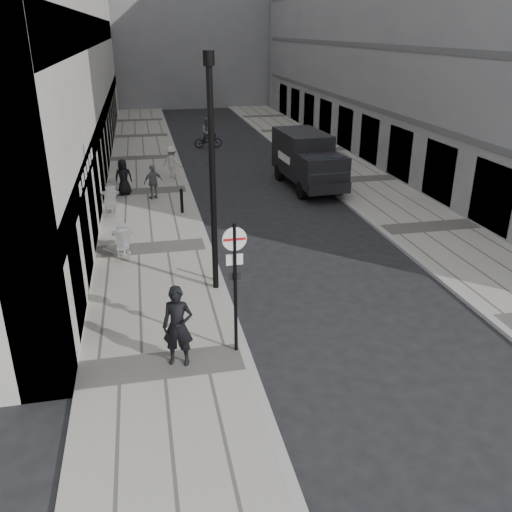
% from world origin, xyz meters
% --- Properties ---
extents(ground, '(120.00, 120.00, 0.00)m').
position_xyz_m(ground, '(0.00, 0.00, 0.00)').
color(ground, black).
rests_on(ground, ground).
extents(sidewalk, '(4.00, 60.00, 0.12)m').
position_xyz_m(sidewalk, '(-2.00, 18.00, 0.06)').
color(sidewalk, gray).
rests_on(sidewalk, ground).
extents(far_sidewalk, '(4.00, 60.00, 0.12)m').
position_xyz_m(far_sidewalk, '(9.00, 18.00, 0.06)').
color(far_sidewalk, gray).
rests_on(far_sidewalk, ground).
extents(walking_man, '(0.83, 0.66, 1.99)m').
position_xyz_m(walking_man, '(-1.61, 2.72, 1.12)').
color(walking_man, black).
rests_on(walking_man, sidewalk).
extents(sign_post, '(0.57, 0.09, 3.33)m').
position_xyz_m(sign_post, '(-0.20, 3.00, 2.26)').
color(sign_post, black).
rests_on(sign_post, sidewalk).
extents(lamppost, '(0.31, 0.31, 6.86)m').
position_xyz_m(lamppost, '(-0.20, 6.62, 3.94)').
color(lamppost, black).
rests_on(lamppost, sidewalk).
extents(bollard_near, '(0.13, 0.13, 1.00)m').
position_xyz_m(bollard_near, '(-0.60, 14.22, 0.62)').
color(bollard_near, black).
rests_on(bollard_near, sidewalk).
extents(bollard_far, '(0.12, 0.12, 0.87)m').
position_xyz_m(bollard_far, '(-0.15, 7.15, 0.56)').
color(bollard_far, black).
rests_on(bollard_far, sidewalk).
extents(panel_van, '(2.40, 5.80, 2.68)m').
position_xyz_m(panel_van, '(5.99, 17.53, 1.51)').
color(panel_van, black).
rests_on(panel_van, ground).
extents(cyclist, '(1.89, 0.73, 2.02)m').
position_xyz_m(cyclist, '(2.34, 28.36, 0.79)').
color(cyclist, black).
rests_on(cyclist, ground).
extents(pedestrian_a, '(1.01, 0.74, 1.60)m').
position_xyz_m(pedestrian_a, '(-1.71, 16.63, 0.92)').
color(pedestrian_a, slate).
rests_on(pedestrian_a, sidewalk).
extents(pedestrian_b, '(1.24, 1.10, 1.66)m').
position_xyz_m(pedestrian_b, '(-0.60, 20.40, 0.95)').
color(pedestrian_b, '#B8B4AA').
rests_on(pedestrian_b, sidewalk).
extents(pedestrian_c, '(0.93, 0.71, 1.70)m').
position_xyz_m(pedestrian_c, '(-3.07, 17.60, 0.97)').
color(pedestrian_c, black).
rests_on(pedestrian_c, sidewalk).
extents(cafe_table_near, '(0.78, 1.77, 1.01)m').
position_xyz_m(cafe_table_near, '(-3.60, 14.98, 0.63)').
color(cafe_table_near, '#A9A8AB').
rests_on(cafe_table_near, sidewalk).
extents(cafe_table_mid, '(0.74, 1.68, 0.95)m').
position_xyz_m(cafe_table_mid, '(-3.01, 9.98, 0.60)').
color(cafe_table_mid, '#BCBCBE').
rests_on(cafe_table_mid, sidewalk).
extents(cafe_table_far, '(0.64, 1.45, 0.83)m').
position_xyz_m(cafe_table_far, '(-3.60, 16.95, 0.54)').
color(cafe_table_far, '#A6A6A8').
rests_on(cafe_table_far, sidewalk).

